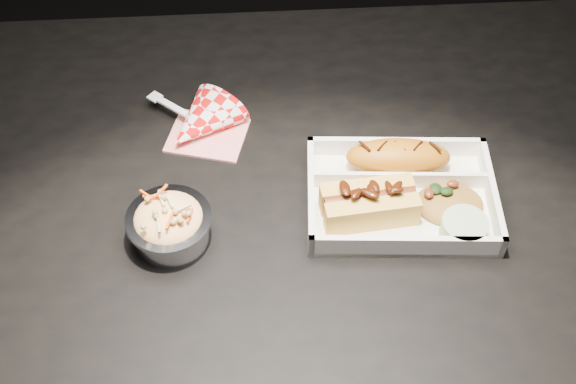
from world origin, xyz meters
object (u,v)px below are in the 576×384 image
at_px(hotdog, 369,202).
at_px(foil_coleslaw_cup, 169,223).
at_px(food_tray, 400,198).
at_px(dining_table, 287,223).
at_px(napkin_fork, 200,124).
at_px(fried_pastry, 398,157).

distance_m(hotdog, foil_coleslaw_cup, 0.26).
bearing_deg(food_tray, dining_table, 167.73).
relative_size(hotdog, napkin_fork, 0.82).
bearing_deg(foil_coleslaw_cup, dining_table, 28.67).
bearing_deg(hotdog, dining_table, 141.33).
height_order(fried_pastry, foil_coleslaw_cup, foil_coleslaw_cup).
relative_size(fried_pastry, foil_coleslaw_cup, 1.32).
bearing_deg(dining_table, foil_coleslaw_cup, -151.33).
distance_m(fried_pastry, hotdog, 0.09).
relative_size(food_tray, foil_coleslaw_cup, 2.39).
bearing_deg(dining_table, food_tray, -16.53).
relative_size(fried_pastry, napkin_fork, 0.93).
relative_size(food_tray, fried_pastry, 1.81).
height_order(food_tray, napkin_fork, napkin_fork).
height_order(food_tray, fried_pastry, fried_pastry).
distance_m(food_tray, napkin_fork, 0.31).
xyz_separation_m(dining_table, food_tray, (0.15, -0.04, 0.10)).
height_order(foil_coleslaw_cup, napkin_fork, foil_coleslaw_cup).
xyz_separation_m(dining_table, hotdog, (0.10, -0.07, 0.12)).
bearing_deg(fried_pastry, dining_table, -176.17).
xyz_separation_m(fried_pastry, napkin_fork, (-0.28, 0.10, -0.02)).
distance_m(food_tray, fried_pastry, 0.06).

